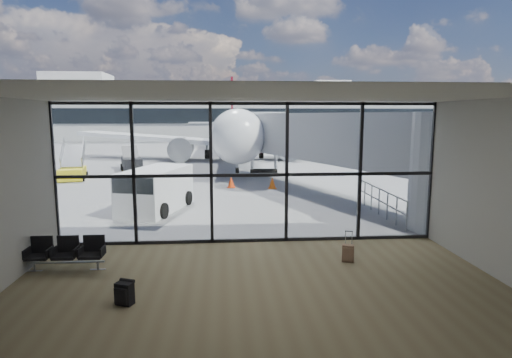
{
  "coord_description": "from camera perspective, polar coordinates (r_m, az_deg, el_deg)",
  "views": [
    {
      "loc": [
        -0.82,
        -13.42,
        4.07
      ],
      "look_at": [
        0.45,
        3.0,
        1.62
      ],
      "focal_mm": 30.0,
      "sensor_mm": 36.0,
      "label": 1
    }
  ],
  "objects": [
    {
      "name": "apron_railing",
      "position": [
        18.4,
        16.09,
        -2.36
      ],
      "size": [
        0.06,
        5.46,
        1.11
      ],
      "color": "gray",
      "rests_on": "ground"
    },
    {
      "name": "traffic_cone_c",
      "position": [
        24.42,
        -3.34,
        -0.43
      ],
      "size": [
        0.44,
        0.44,
        0.63
      ],
      "color": "red",
      "rests_on": "ground"
    },
    {
      "name": "tree_1",
      "position": [
        93.57,
        -28.81,
        8.16
      ],
      "size": [
        5.61,
        5.61,
        8.07
      ],
      "color": "#382619",
      "rests_on": "ground"
    },
    {
      "name": "tree_4",
      "position": [
        87.78,
        -17.92,
        8.84
      ],
      "size": [
        5.61,
        5.61,
        8.07
      ],
      "color": "#382619",
      "rests_on": "ground"
    },
    {
      "name": "tree_2",
      "position": [
        91.3,
        -25.37,
        8.8
      ],
      "size": [
        6.27,
        6.27,
        9.03
      ],
      "color": "#382619",
      "rests_on": "ground"
    },
    {
      "name": "suitcase",
      "position": [
        12.39,
        12.17,
        -9.63
      ],
      "size": [
        0.37,
        0.31,
        0.87
      ],
      "rotation": [
        0.0,
        0.0,
        -0.36
      ],
      "color": "brown",
      "rests_on": "ground"
    },
    {
      "name": "seating_row",
      "position": [
        12.58,
        -23.92,
        -8.82
      ],
      "size": [
        2.0,
        0.56,
        0.89
      ],
      "rotation": [
        0.0,
        0.0,
        -0.0
      ],
      "color": "gray",
      "rests_on": "ground"
    },
    {
      "name": "far_terminal",
      "position": [
        75.39,
        -4.28,
        8.55
      ],
      "size": [
        80.0,
        12.2,
        11.0
      ],
      "color": "#A6A6A1",
      "rests_on": "ground"
    },
    {
      "name": "mobile_stairs",
      "position": [
        29.77,
        -23.25,
        0.9
      ],
      "size": [
        1.99,
        3.19,
        2.1
      ],
      "rotation": [
        0.0,
        0.0,
        0.19
      ],
      "color": "gold",
      "rests_on": "ground"
    },
    {
      "name": "glass_curtain_wall",
      "position": [
        13.57,
        -0.92,
        0.74
      ],
      "size": [
        12.1,
        0.12,
        4.5
      ],
      "color": "white",
      "rests_on": "ground"
    },
    {
      "name": "traffic_cone_b",
      "position": [
        24.02,
        2.18,
        -0.55
      ],
      "size": [
        0.45,
        0.45,
        0.65
      ],
      "color": "#ED5E0C",
      "rests_on": "ground"
    },
    {
      "name": "backpack",
      "position": [
        9.98,
        -17.16,
        -14.36
      ],
      "size": [
        0.43,
        0.43,
        0.55
      ],
      "rotation": [
        0.0,
        0.0,
        -0.39
      ],
      "color": "black",
      "rests_on": "ground"
    },
    {
      "name": "lounge_shell",
      "position": [
        8.77,
        0.99,
        -0.86
      ],
      "size": [
        12.02,
        8.01,
        4.51
      ],
      "color": "brown",
      "rests_on": "ground"
    },
    {
      "name": "tree_3",
      "position": [
        89.34,
        -21.68,
        8.24
      ],
      "size": [
        4.95,
        4.95,
        7.12
      ],
      "color": "#382619",
      "rests_on": "ground"
    },
    {
      "name": "jet_bridge",
      "position": [
        21.32,
        11.2,
        4.78
      ],
      "size": [
        8.0,
        16.5,
        4.33
      ],
      "color": "#999B9E",
      "rests_on": "ground"
    },
    {
      "name": "tree_5",
      "position": [
        86.61,
        -14.02,
        9.42
      ],
      "size": [
        6.27,
        6.27,
        9.03
      ],
      "color": "#382619",
      "rests_on": "ground"
    },
    {
      "name": "belt_loader",
      "position": [
        32.91,
        -16.24,
        2.05
      ],
      "size": [
        2.24,
        3.98,
        1.74
      ],
      "rotation": [
        0.0,
        0.0,
        0.27
      ],
      "color": "black",
      "rests_on": "ground"
    },
    {
      "name": "service_van",
      "position": [
        18.82,
        -13.32,
        -1.36
      ],
      "size": [
        2.91,
        4.52,
        1.82
      ],
      "rotation": [
        0.0,
        0.0,
        -0.28
      ],
      "color": "white",
      "rests_on": "ground"
    },
    {
      "name": "airliner",
      "position": [
        41.66,
        -2.96,
        6.6
      ],
      "size": [
        29.96,
        34.65,
        8.93
      ],
      "rotation": [
        0.0,
        0.0,
        -0.01
      ],
      "color": "white",
      "rests_on": "ground"
    },
    {
      "name": "ground",
      "position": [
        53.58,
        -3.53,
        4.1
      ],
      "size": [
        220.0,
        220.0,
        0.0
      ],
      "primitive_type": "plane",
      "color": "slate",
      "rests_on": "ground"
    }
  ]
}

